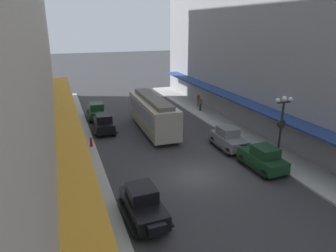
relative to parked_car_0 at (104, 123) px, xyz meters
The scene contains 15 objects.
ground_plane 12.39m from the parked_car_0, 67.77° to the right, with size 200.00×200.00×0.00m, color #38383A.
sidewalk_left 11.81m from the parked_car_0, 103.89° to the right, with size 3.00×60.00×0.15m, color #B7B5AD.
sidewalk_right 16.72m from the parked_car_0, 43.21° to the right, with size 3.00×60.00×0.15m, color #B7B5AD.
parked_car_0 is the anchor object (origin of this frame).
parked_car_1 14.99m from the parked_car_0, 90.73° to the right, with size 2.27×4.31×1.84m.
parked_car_2 4.82m from the parked_car_0, 90.93° to the left, with size 2.22×4.29×1.84m.
parked_car_3 12.11m from the parked_car_0, 40.01° to the right, with size 2.17×4.27×1.84m.
parked_car_4 15.42m from the parked_car_0, 51.73° to the right, with size 2.22×4.29×1.84m.
streetcar 4.88m from the parked_car_0, 15.43° to the right, with size 2.65×9.64×3.46m.
lamp_post_with_clock 16.34m from the parked_car_0, 46.93° to the right, with size 1.42×0.44×5.16m.
fire_hydrant 4.14m from the parked_car_0, 114.02° to the right, with size 0.24×0.24×0.82m.
pedestrian_0 12.50m from the parked_car_0, 16.12° to the left, with size 0.36×0.24×1.64m.
pedestrian_1 7.65m from the parked_car_0, 112.69° to the left, with size 0.36×0.24×1.64m.
pedestrian_2 13.64m from the parked_car_0, 22.91° to the left, with size 0.36×0.24×1.64m.
pedestrian_3 11.50m from the parked_car_0, 106.57° to the right, with size 0.36×0.28×1.67m.
Camera 1 is at (-8.50, -17.62, 10.15)m, focal length 33.08 mm.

